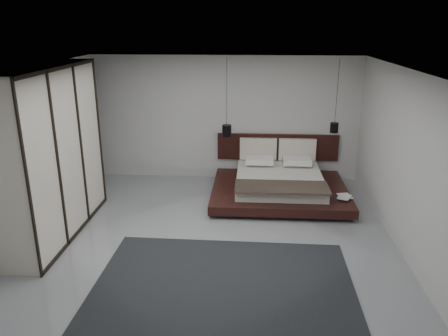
# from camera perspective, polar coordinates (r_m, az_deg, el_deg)

# --- Properties ---
(floor) EXTENTS (6.00, 6.00, 0.00)m
(floor) POSITION_cam_1_polar(r_m,az_deg,el_deg) (7.56, -1.27, -8.84)
(floor) COLOR gray
(floor) RESTS_ON ground
(ceiling) EXTENTS (6.00, 6.00, 0.00)m
(ceiling) POSITION_cam_1_polar(r_m,az_deg,el_deg) (6.75, -1.44, 12.77)
(ceiling) COLOR white
(ceiling) RESTS_ON wall_back
(wall_back) EXTENTS (6.00, 0.00, 6.00)m
(wall_back) POSITION_cam_1_polar(r_m,az_deg,el_deg) (9.93, 0.20, 6.46)
(wall_back) COLOR #BCBCB9
(wall_back) RESTS_ON floor
(wall_front) EXTENTS (6.00, 0.00, 6.00)m
(wall_front) POSITION_cam_1_polar(r_m,az_deg,el_deg) (4.28, -5.00, -10.58)
(wall_front) COLOR #BCBCB9
(wall_front) RESTS_ON floor
(wall_left) EXTENTS (0.00, 6.00, 6.00)m
(wall_left) POSITION_cam_1_polar(r_m,az_deg,el_deg) (7.88, -23.64, 1.67)
(wall_left) COLOR #BCBCB9
(wall_left) RESTS_ON floor
(wall_right) EXTENTS (0.00, 6.00, 6.00)m
(wall_right) POSITION_cam_1_polar(r_m,az_deg,el_deg) (7.40, 22.47, 0.79)
(wall_right) COLOR #BCBCB9
(wall_right) RESTS_ON floor
(lattice_screen) EXTENTS (0.05, 0.90, 2.60)m
(lattice_screen) POSITION_cam_1_polar(r_m,az_deg,el_deg) (10.05, -17.12, 5.20)
(lattice_screen) COLOR black
(lattice_screen) RESTS_ON floor
(bed) EXTENTS (2.74, 2.38, 1.07)m
(bed) POSITION_cam_1_polar(r_m,az_deg,el_deg) (9.19, 7.20, -1.94)
(bed) COLOR black
(bed) RESTS_ON floor
(book_lower) EXTENTS (0.29, 0.35, 0.03)m
(book_lower) POSITION_cam_1_polar(r_m,az_deg,el_deg) (8.74, 14.82, -3.65)
(book_lower) COLOR #99724C
(book_lower) RESTS_ON bed
(book_upper) EXTENTS (0.33, 0.37, 0.02)m
(book_upper) POSITION_cam_1_polar(r_m,az_deg,el_deg) (8.70, 14.74, -3.56)
(book_upper) COLOR #99724C
(book_upper) RESTS_ON book_lower
(pendant_left) EXTENTS (0.20, 0.20, 1.63)m
(pendant_left) POSITION_cam_1_polar(r_m,az_deg,el_deg) (9.30, 0.36, 4.95)
(pendant_left) COLOR black
(pendant_left) RESTS_ON ceiling
(pendant_right) EXTENTS (0.17, 0.17, 1.52)m
(pendant_right) POSITION_cam_1_polar(r_m,az_deg,el_deg) (9.42, 14.21, 5.17)
(pendant_right) COLOR black
(pendant_right) RESTS_ON ceiling
(wardrobe) EXTENTS (0.68, 2.89, 2.84)m
(wardrobe) POSITION_cam_1_polar(r_m,az_deg,el_deg) (7.73, -21.72, 1.74)
(wardrobe) COLOR beige
(wardrobe) RESTS_ON floor
(rug) EXTENTS (3.63, 2.62, 0.02)m
(rug) POSITION_cam_1_polar(r_m,az_deg,el_deg) (6.27, -0.03, -15.06)
(rug) COLOR black
(rug) RESTS_ON floor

